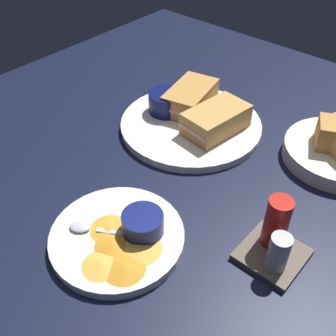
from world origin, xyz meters
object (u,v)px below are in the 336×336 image
plate_chips_companion (117,237)px  condiment_caddy (275,239)px  sandwich_half_near (216,120)px  ramekin_light_gravy (143,223)px  spoon_by_gravy_ramekin (88,228)px  plate_sandwich_main (191,125)px  sandwich_half_far (190,98)px  spoon_by_dark_ramekin (187,120)px  ramekin_dark_sauce (167,101)px

plate_chips_companion → condiment_caddy: 23.53cm
sandwich_half_near → ramekin_light_gravy: sandwich_half_near is taller
plate_chips_companion → condiment_caddy: (-13.40, 19.17, 2.61)cm
plate_chips_companion → condiment_caddy: bearing=124.9°
spoon_by_gravy_ramekin → plate_sandwich_main: bearing=-169.1°
ramekin_light_gravy → spoon_by_gravy_ramekin: (5.42, -6.46, -1.43)cm
sandwich_half_far → plate_chips_companion: (35.00, 13.85, -3.20)cm
plate_sandwich_main → plate_chips_companion: bearing=18.4°
sandwich_half_far → spoon_by_dark_ramekin: size_ratio=1.46×
sandwich_half_near → sandwich_half_far: size_ratio=0.97×
sandwich_half_far → plate_chips_companion: 37.78cm
sandwich_half_near → spoon_by_gravy_ramekin: size_ratio=1.52×
sandwich_half_near → ramekin_light_gravy: bearing=14.4°
condiment_caddy → plate_sandwich_main: bearing=-120.6°
condiment_caddy → ramekin_dark_sauce: bearing=-115.6°
sandwich_half_near → spoon_by_dark_ramekin: bearing=-75.7°
plate_sandwich_main → spoon_by_dark_ramekin: (0.54, -0.69, 1.16)cm
spoon_by_dark_ramekin → spoon_by_gravy_ramekin: same height
spoon_by_dark_ramekin → sandwich_half_near: bearing=104.3°
plate_sandwich_main → sandwich_half_near: sandwich_half_near is taller
sandwich_half_near → plate_sandwich_main: bearing=-79.4°
sandwich_half_far → condiment_caddy: size_ratio=1.52×
plate_sandwich_main → spoon_by_gravy_ramekin: bearing=10.9°
sandwich_half_near → spoon_by_gravy_ramekin: (34.14, 0.90, -2.04)cm
ramekin_dark_sauce → ramekin_light_gravy: (27.51, 19.38, -0.51)cm
ramekin_light_gravy → sandwich_half_far: bearing=-152.8°
ramekin_dark_sauce → sandwich_half_near: bearing=95.7°
sandwich_half_near → condiment_caddy: bearing=52.5°
plate_sandwich_main → ramekin_dark_sauce: 7.27cm
ramekin_light_gravy → condiment_caddy: (-10.30, 16.60, 0.01)cm
ramekin_dark_sauce → condiment_caddy: bearing=64.4°
ramekin_light_gravy → plate_sandwich_main: bearing=-155.2°
sandwich_half_far → ramekin_dark_sauce: 5.30cm
plate_sandwich_main → ramekin_dark_sauce: bearing=-88.4°
plate_sandwich_main → spoon_by_gravy_ramekin: 33.74cm
sandwich_half_far → spoon_by_gravy_ramekin: size_ratio=1.57×
spoon_by_gravy_ramekin → ramekin_light_gravy: bearing=130.0°
sandwich_half_near → ramekin_light_gravy: (28.72, 7.36, -0.60)cm
plate_sandwich_main → spoon_by_gravy_ramekin: size_ratio=3.17×
plate_sandwich_main → condiment_caddy: bearing=59.4°
plate_sandwich_main → plate_chips_companion: (30.79, 10.24, 0.00)cm
plate_chips_companion → ramekin_dark_sauce: bearing=-151.2°
sandwich_half_far → ramekin_light_gravy: sandwich_half_far is taller
condiment_caddy → sandwich_half_far: bearing=-123.2°
plate_sandwich_main → condiment_caddy: 34.27cm
plate_chips_companion → sandwich_half_near: bearing=-171.4°
ramekin_dark_sauce → plate_chips_companion: ramekin_dark_sauce is taller
plate_sandwich_main → ramekin_light_gravy: ramekin_light_gravy is taller
sandwich_half_near → ramekin_dark_sauce: 12.08cm
sandwich_half_near → ramekin_light_gravy: 29.65cm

